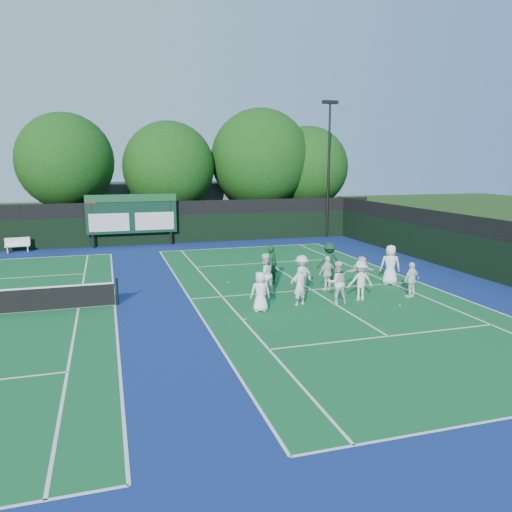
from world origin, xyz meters
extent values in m
plane|color=#1B390F|center=(0.00, 0.00, 0.00)|extent=(120.00, 120.00, 0.00)
cube|color=navy|center=(-6.00, 1.00, 0.00)|extent=(34.00, 32.00, 0.01)
cube|color=#125828|center=(0.00, 1.00, 0.01)|extent=(10.97, 23.77, 0.00)
cube|color=white|center=(0.00, 12.88, 0.01)|extent=(10.97, 0.08, 0.00)
cube|color=white|center=(-5.49, 1.00, 0.01)|extent=(0.08, 23.77, 0.00)
cube|color=white|center=(5.49, 1.00, 0.01)|extent=(0.08, 23.77, 0.00)
cube|color=white|center=(-4.12, 1.00, 0.01)|extent=(0.08, 23.77, 0.00)
cube|color=white|center=(4.12, 1.00, 0.01)|extent=(0.08, 23.77, 0.00)
cube|color=white|center=(0.00, -5.40, 0.01)|extent=(8.23, 0.08, 0.00)
cube|color=white|center=(0.00, 7.40, 0.01)|extent=(8.23, 0.08, 0.00)
cube|color=white|center=(0.00, 1.00, 0.01)|extent=(0.08, 12.80, 0.00)
cube|color=white|center=(-14.00, 12.88, 0.01)|extent=(10.97, 0.08, 0.00)
cube|color=white|center=(-8.52, 1.00, 0.01)|extent=(0.08, 23.77, 0.00)
cube|color=white|center=(-9.88, 1.00, 0.01)|extent=(0.08, 23.77, 0.00)
cube|color=black|center=(-6.00, 16.00, 1.00)|extent=(34.00, 0.08, 2.00)
cube|color=black|center=(-6.00, 16.00, 2.50)|extent=(34.00, 0.05, 1.00)
cube|color=black|center=(9.00, 1.00, 1.00)|extent=(0.08, 32.00, 2.00)
cube|color=black|center=(9.00, 1.00, 2.50)|extent=(0.05, 32.00, 1.00)
cylinder|color=black|center=(-9.60, 15.60, 1.75)|extent=(0.16, 0.16, 3.50)
cylinder|color=black|center=(-4.40, 15.60, 1.75)|extent=(0.16, 0.16, 3.50)
cube|color=black|center=(-7.00, 15.60, 2.20)|extent=(6.00, 0.15, 2.60)
cube|color=#144823|center=(-7.00, 15.50, 3.30)|extent=(6.00, 0.05, 0.50)
cube|color=silver|center=(-8.50, 15.50, 1.70)|extent=(2.60, 0.04, 1.20)
cube|color=silver|center=(-5.50, 15.50, 1.70)|extent=(2.60, 0.04, 1.20)
cube|color=#9B0C11|center=(-9.60, 15.50, 3.20)|extent=(0.70, 0.04, 0.50)
cube|color=#5C5D62|center=(-2.00, 24.00, 2.00)|extent=(18.00, 6.00, 4.00)
cylinder|color=black|center=(7.50, 15.70, 5.00)|extent=(0.16, 0.16, 10.00)
cube|color=black|center=(7.50, 15.70, 10.00)|extent=(1.20, 0.30, 0.25)
cylinder|color=black|center=(-8.40, 1.00, 0.55)|extent=(0.10, 0.10, 1.10)
cube|color=white|center=(-14.20, 15.30, 0.41)|extent=(1.52, 0.60, 0.06)
cube|color=white|center=(-14.20, 15.45, 0.69)|extent=(1.47, 0.27, 0.49)
cube|color=white|center=(-14.79, 15.30, 0.20)|extent=(0.11, 0.35, 0.39)
cube|color=white|center=(-13.61, 15.30, 0.20)|extent=(0.11, 0.35, 0.39)
cylinder|color=black|center=(-11.27, 19.50, 1.60)|extent=(0.44, 0.44, 3.19)
sphere|color=#0E3A0D|center=(-11.27, 19.50, 5.75)|extent=(6.82, 6.82, 6.82)
sphere|color=#0E3A0D|center=(-10.67, 19.80, 5.06)|extent=(4.77, 4.77, 4.77)
cylinder|color=black|center=(-3.94, 19.50, 1.36)|extent=(0.44, 0.44, 2.73)
sphere|color=#0E3A0D|center=(-3.94, 19.50, 5.30)|extent=(6.87, 6.87, 6.87)
sphere|color=#0E3A0D|center=(-3.34, 19.80, 4.62)|extent=(4.81, 4.81, 4.81)
cylinder|color=black|center=(3.32, 19.50, 1.49)|extent=(0.44, 0.44, 2.99)
sphere|color=#0E3A0D|center=(3.32, 19.50, 5.94)|extent=(7.88, 7.88, 7.88)
sphere|color=#0E3A0D|center=(3.92, 19.80, 5.15)|extent=(5.51, 5.51, 5.51)
cylinder|color=black|center=(7.37, 19.50, 1.40)|extent=(0.44, 0.44, 2.81)
sphere|color=#0E3A0D|center=(7.37, 19.50, 5.28)|extent=(6.60, 6.60, 6.60)
sphere|color=#0E3A0D|center=(7.97, 19.80, 4.62)|extent=(4.62, 4.62, 4.62)
sphere|color=gold|center=(-4.02, -2.37, 0.03)|extent=(0.07, 0.07, 0.07)
sphere|color=gold|center=(2.19, 3.41, 0.03)|extent=(0.07, 0.07, 0.07)
sphere|color=gold|center=(2.34, -2.43, 0.03)|extent=(0.07, 0.07, 0.07)
sphere|color=gold|center=(-3.28, 3.38, 0.03)|extent=(0.07, 0.07, 0.07)
sphere|color=gold|center=(2.26, 2.23, 0.03)|extent=(0.07, 0.07, 0.07)
sphere|color=gold|center=(4.08, 0.31, 0.03)|extent=(0.07, 0.07, 0.07)
imported|color=white|center=(-3.17, -1.49, 0.78)|extent=(0.81, 0.58, 1.55)
imported|color=white|center=(-1.42, -1.10, 0.79)|extent=(0.66, 0.53, 1.57)
imported|color=white|center=(0.12, -1.31, 0.88)|extent=(0.91, 0.74, 1.75)
imported|color=silver|center=(1.25, -1.14, 0.83)|extent=(1.12, 0.70, 1.66)
imported|color=white|center=(3.55, -1.37, 0.76)|extent=(0.96, 0.62, 1.52)
imported|color=white|center=(-2.27, 0.81, 0.91)|extent=(1.04, 0.90, 1.82)
imported|color=silver|center=(-0.74, 0.38, 0.86)|extent=(1.27, 0.98, 1.73)
imported|color=white|center=(0.63, 0.70, 0.79)|extent=(0.99, 0.62, 1.58)
imported|color=silver|center=(2.20, 0.50, 0.76)|extent=(1.42, 0.48, 1.52)
imported|color=white|center=(3.89, 0.87, 0.94)|extent=(1.08, 0.90, 1.88)
imported|color=#0F381B|center=(-1.43, 2.60, 0.92)|extent=(0.71, 0.51, 1.84)
imported|color=#0E3620|center=(1.49, 2.39, 0.93)|extent=(1.24, 0.76, 1.86)
camera|label=1|loc=(-8.64, -19.08, 5.60)|focal=35.00mm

